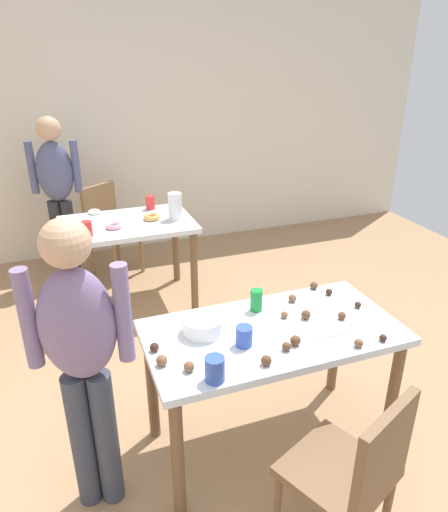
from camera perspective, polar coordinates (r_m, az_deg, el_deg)
ground_plane at (r=2.92m, az=7.43°, el=-21.07°), size 6.40×6.40×0.00m
wall_back at (r=5.15m, az=-8.78°, el=15.35°), size 6.40×0.10×2.60m
dining_table_near at (r=2.48m, az=5.84°, el=-10.87°), size 1.30×0.66×0.75m
dining_table_far at (r=3.96m, az=-11.57°, el=2.49°), size 1.07×0.71×0.75m
chair_near_table at (r=2.15m, az=15.57°, el=-23.77°), size 0.53×0.53×0.87m
chair_far_table at (r=4.65m, az=-13.84°, el=3.73°), size 0.55×0.55×0.87m
person_girl_near at (r=2.12m, az=-16.91°, el=-10.88°), size 0.45×0.27×1.47m
person_adult_far at (r=4.54m, az=-19.59°, el=8.04°), size 0.45×0.27×1.52m
mixing_bowl at (r=2.37m, az=-2.58°, el=-8.38°), size 0.20×0.20×0.08m
soda_can at (r=2.55m, az=3.95°, el=-5.37°), size 0.07×0.07×0.12m
fork_near at (r=2.42m, az=12.94°, el=-9.37°), size 0.17×0.02×0.01m
cup_near_0 at (r=2.27m, az=2.45°, el=-9.69°), size 0.08×0.08×0.10m
cup_near_1 at (r=2.05m, az=-1.13°, el=-13.55°), size 0.09×0.09×0.11m
cake_ball_0 at (r=2.67m, az=8.29°, el=-5.08°), size 0.05×0.05×0.05m
cake_ball_1 at (r=2.31m, az=8.65°, el=-10.09°), size 0.05×0.05×0.05m
cake_ball_2 at (r=2.52m, az=9.90°, el=-7.02°), size 0.05×0.05×0.05m
cake_ball_3 at (r=2.56m, az=14.09°, el=-7.03°), size 0.04×0.04×0.04m
cake_ball_4 at (r=2.17m, az=-7.55°, el=-12.44°), size 0.05×0.05×0.05m
cake_ball_5 at (r=2.27m, az=7.58°, el=-10.83°), size 0.04×0.04×0.04m
cake_ball_6 at (r=2.16m, az=5.15°, el=-12.50°), size 0.05×0.05×0.05m
cake_ball_7 at (r=2.51m, az=7.35°, el=-7.08°), size 0.04×0.04×0.04m
cake_ball_8 at (r=2.36m, az=16.00°, el=-10.10°), size 0.04×0.04×0.04m
cake_ball_9 at (r=2.82m, az=10.85°, el=-3.54°), size 0.04×0.04×0.04m
cake_ball_10 at (r=2.68m, az=15.91°, el=-5.71°), size 0.04×0.04×0.04m
cake_ball_11 at (r=2.49m, az=-1.42°, el=-7.18°), size 0.04×0.04×0.04m
cake_ball_12 at (r=2.78m, az=12.61°, el=-4.27°), size 0.04×0.04×0.04m
cake_ball_13 at (r=2.27m, az=-8.44°, el=-10.87°), size 0.04×0.04×0.04m
cake_ball_14 at (r=2.44m, az=18.71°, el=-9.38°), size 0.04×0.04×0.04m
cake_ball_15 at (r=2.13m, az=-4.26°, el=-13.21°), size 0.05×0.05×0.05m
pitcher_far at (r=3.90m, az=-5.95°, el=6.03°), size 0.11×0.11×0.22m
cup_far_0 at (r=4.19m, az=-8.93°, el=6.41°), size 0.08×0.08×0.12m
cup_far_1 at (r=3.67m, az=-16.29°, el=3.17°), size 0.08×0.08×0.12m
donut_far_0 at (r=3.80m, az=-13.20°, el=3.56°), size 0.13×0.13×0.04m
donut_far_1 at (r=3.94m, az=-8.75°, el=4.68°), size 0.14×0.14×0.04m
donut_far_2 at (r=4.18m, az=-15.45°, el=5.18°), size 0.11×0.11×0.03m
donut_far_3 at (r=3.84m, az=-18.62°, el=3.07°), size 0.10×0.10×0.03m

